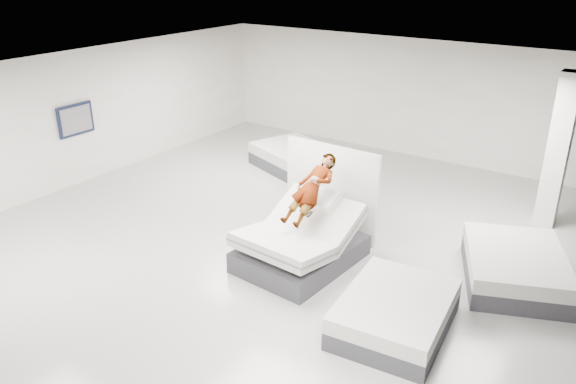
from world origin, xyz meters
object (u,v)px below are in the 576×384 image
at_px(remote, 310,214).
at_px(wall_poster, 76,120).
at_px(hero_bed, 301,244).
at_px(flat_bed_right_near, 395,313).
at_px(flat_bed_left_far, 295,158).
at_px(divider_panel, 331,190).
at_px(column, 558,151).
at_px(flat_bed_right_far, 515,267).
at_px(person, 311,196).

relative_size(remote, wall_poster, 0.15).
xyz_separation_m(hero_bed, flat_bed_right_near, (2.24, -0.83, -0.13)).
distance_m(hero_bed, flat_bed_left_far, 4.94).
relative_size(divider_panel, flat_bed_right_near, 0.97).
bearing_deg(wall_poster, remote, -2.94).
xyz_separation_m(divider_panel, column, (3.51, 2.94, 0.66)).
xyz_separation_m(flat_bed_left_far, column, (6.15, 0.23, 1.31)).
height_order(flat_bed_right_far, wall_poster, wall_poster).
distance_m(divider_panel, column, 4.63).
relative_size(divider_panel, column, 0.64).
distance_m(hero_bed, divider_panel, 1.46).
bearing_deg(hero_bed, divider_panel, 97.25).
relative_size(person, flat_bed_right_far, 0.61).
distance_m(divider_panel, flat_bed_right_far, 3.62).
xyz_separation_m(hero_bed, flat_bed_right_far, (3.38, 1.54, -0.11)).
distance_m(hero_bed, column, 5.57).
bearing_deg(wall_poster, flat_bed_left_far, 44.91).
bearing_deg(wall_poster, flat_bed_right_near, -7.24).
bearing_deg(flat_bed_left_far, wall_poster, -135.09).
distance_m(hero_bed, remote, 0.71).
relative_size(column, wall_poster, 3.37).
height_order(divider_panel, flat_bed_right_far, divider_panel).
height_order(remote, flat_bed_right_far, remote).
relative_size(hero_bed, flat_bed_right_far, 0.91).
bearing_deg(flat_bed_right_far, wall_poster, -172.90).
xyz_separation_m(person, flat_bed_left_far, (-2.84, 3.75, -0.95)).
xyz_separation_m(person, flat_bed_right_far, (3.36, 1.23, -0.95)).
relative_size(flat_bed_right_far, column, 0.80).
height_order(remote, flat_bed_left_far, remote).
xyz_separation_m(flat_bed_right_far, flat_bed_left_far, (-6.20, 2.52, 0.00)).
xyz_separation_m(divider_panel, flat_bed_right_near, (2.41, -2.18, -0.66)).
relative_size(divider_panel, wall_poster, 2.17).
bearing_deg(person, flat_bed_right_near, -22.83).
height_order(flat_bed_right_far, flat_bed_left_far, flat_bed_left_far).
relative_size(hero_bed, column, 0.72).
bearing_deg(hero_bed, person, 85.65).
relative_size(person, remote, 11.08).
relative_size(person, flat_bed_right_near, 0.73).
distance_m(remote, wall_poster, 6.84).
bearing_deg(divider_panel, flat_bed_left_far, 136.28).
bearing_deg(remote, person, 122.15).
xyz_separation_m(remote, flat_bed_right_near, (2.02, -0.77, -0.80)).
distance_m(flat_bed_right_far, flat_bed_left_far, 6.69).
bearing_deg(hero_bed, wall_poster, 177.46).
bearing_deg(remote, wall_poster, -178.59).
distance_m(remote, column, 5.38).
xyz_separation_m(divider_panel, flat_bed_right_far, (3.56, 0.18, -0.65)).
xyz_separation_m(person, remote, (0.19, -0.37, -0.17)).
xyz_separation_m(hero_bed, remote, (0.22, -0.06, 0.67)).
height_order(hero_bed, divider_panel, divider_panel).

